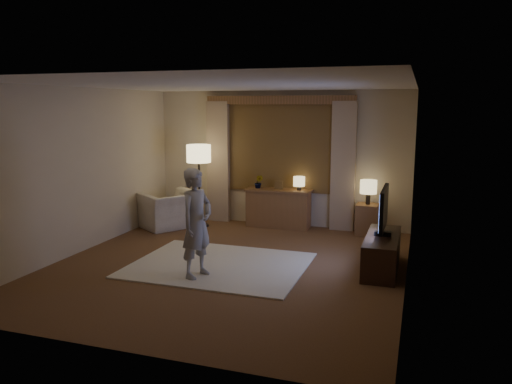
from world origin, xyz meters
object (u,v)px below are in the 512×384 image
at_px(sideboard, 278,209).
at_px(tv_stand, 382,253).
at_px(side_table, 367,219).
at_px(person, 197,223).
at_px(armchair, 170,210).

height_order(sideboard, tv_stand, sideboard).
height_order(side_table, person, person).
bearing_deg(tv_stand, armchair, 161.99).
bearing_deg(sideboard, person, -94.77).
bearing_deg(armchair, person, 68.56).
bearing_deg(person, side_table, -17.27).
xyz_separation_m(side_table, tv_stand, (0.41, -1.95, -0.03)).
distance_m(sideboard, side_table, 1.69).
xyz_separation_m(armchair, tv_stand, (4.08, -1.33, -0.09)).
distance_m(tv_stand, person, 2.66).
relative_size(armchair, side_table, 1.87).
bearing_deg(tv_stand, person, -154.63).
xyz_separation_m(sideboard, armchair, (-1.98, -0.67, -0.01)).
bearing_deg(sideboard, armchair, -161.27).
distance_m(armchair, tv_stand, 4.29).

